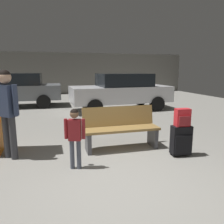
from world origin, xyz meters
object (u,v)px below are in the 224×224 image
(backpack_bright, at_px, (183,118))
(parked_car_far, at_px, (15,89))
(bench, at_px, (121,128))
(parked_car_near, at_px, (121,91))
(adult, at_px, (7,105))
(suitcase, at_px, (181,140))
(child, at_px, (75,132))

(backpack_bright, relative_size, parked_car_far, 0.08)
(bench, relative_size, parked_car_near, 0.39)
(bench, bearing_deg, backpack_bright, -37.23)
(backpack_bright, xyz_separation_m, adult, (-3.20, 0.79, 0.27))
(suitcase, bearing_deg, adult, 166.08)
(suitcase, bearing_deg, bench, 142.79)
(bench, distance_m, adult, 2.28)
(child, height_order, parked_car_near, parked_car_near)
(bench, height_order, child, child)
(bench, bearing_deg, parked_car_far, 114.45)
(parked_car_near, relative_size, parked_car_far, 1.00)
(backpack_bright, xyz_separation_m, parked_car_far, (-3.92, 7.19, 0.03))
(backpack_bright, xyz_separation_m, parked_car_near, (0.47, 5.19, 0.03))
(bench, xyz_separation_m, parked_car_near, (1.47, 4.43, 0.36))
(parked_car_near, bearing_deg, parked_car_far, 155.46)
(backpack_bright, distance_m, adult, 3.31)
(suitcase, relative_size, adult, 0.36)
(suitcase, height_order, child, child)
(bench, height_order, parked_car_near, parked_car_near)
(parked_car_near, bearing_deg, child, -115.94)
(child, distance_m, parked_car_near, 5.78)
(child, distance_m, parked_car_far, 7.44)
(bench, xyz_separation_m, backpack_bright, (1.00, -0.76, 0.33))
(bench, bearing_deg, suitcase, -37.21)
(adult, bearing_deg, parked_car_near, 50.16)
(suitcase, xyz_separation_m, child, (-2.06, -0.01, 0.32))
(child, bearing_deg, bench, 35.86)
(backpack_bright, bearing_deg, bench, 142.77)
(bench, bearing_deg, adult, 179.09)
(backpack_bright, bearing_deg, suitcase, 93.47)
(backpack_bright, height_order, parked_car_far, parked_car_far)
(bench, relative_size, adult, 0.96)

